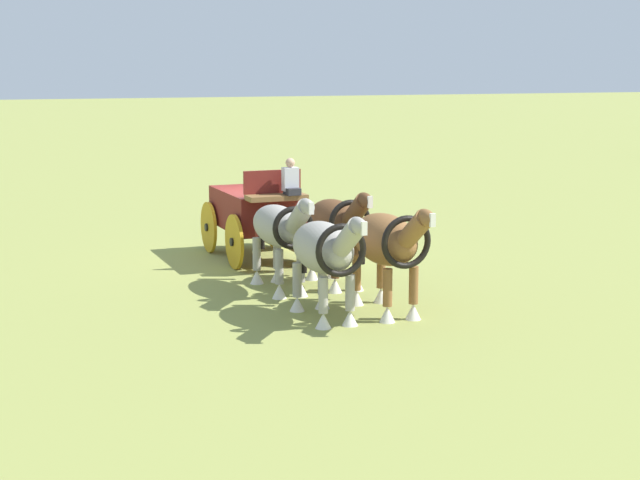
{
  "coord_description": "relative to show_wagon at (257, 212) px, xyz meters",
  "views": [
    {
      "loc": [
        23.98,
        -6.54,
        4.9
      ],
      "look_at": [
        4.48,
        0.18,
        1.2
      ],
      "focal_mm": 56.37,
      "sensor_mm": 36.0,
      "label": 1
    }
  ],
  "objects": [
    {
      "name": "draft_horse_rear_near",
      "position": [
        3.58,
        0.81,
        0.2
      ],
      "size": [
        3.03,
        1.02,
        2.26
      ],
      "color": "brown",
      "rests_on": "ground"
    },
    {
      "name": "draft_horse_lead_near",
      "position": [
        6.17,
        0.92,
        0.23
      ],
      "size": [
        3.15,
        1.1,
        2.29
      ],
      "color": "brown",
      "rests_on": "ground"
    },
    {
      "name": "ground_plane",
      "position": [
        -0.15,
        -0.01,
        -1.18
      ],
      "size": [
        220.0,
        220.0,
        0.0
      ],
      "primitive_type": "plane",
      "color": "olive"
    },
    {
      "name": "sponsor_banner",
      "position": [
        -4.41,
        1.33,
        -0.63
      ],
      "size": [
        3.13,
        0.81,
        1.1
      ],
      "primitive_type": "cube",
      "rotation": [
        0.0,
        0.0,
        -0.24
      ],
      "color": "#1959B2",
      "rests_on": "ground"
    },
    {
      "name": "draft_horse_rear_off",
      "position": [
        3.65,
        -0.49,
        0.17
      ],
      "size": [
        3.21,
        0.98,
        2.22
      ],
      "color": "#9E998E",
      "rests_on": "ground"
    },
    {
      "name": "draft_horse_lead_off",
      "position": [
        6.23,
        -0.38,
        0.16
      ],
      "size": [
        3.06,
        1.07,
        2.21
      ],
      "color": "#9E998E",
      "rests_on": "ground"
    },
    {
      "name": "show_wagon",
      "position": [
        0.0,
        0.0,
        0.0
      ],
      "size": [
        5.85,
        2.06,
        2.65
      ],
      "color": "maroon",
      "rests_on": "ground"
    }
  ]
}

